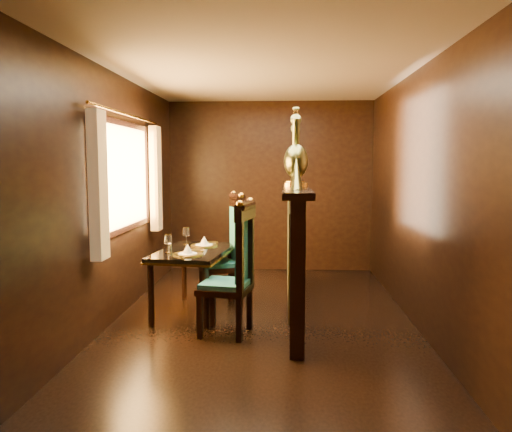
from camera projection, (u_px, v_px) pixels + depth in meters
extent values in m
plane|color=black|center=(263.00, 321.00, 5.05)|extent=(5.00, 5.00, 0.00)
cube|color=black|center=(270.00, 186.00, 7.40)|extent=(3.00, 0.04, 2.50)
cube|color=black|center=(240.00, 233.00, 2.44)|extent=(3.00, 0.04, 2.50)
cube|color=black|center=(114.00, 197.00, 5.01)|extent=(0.04, 5.00, 2.50)
cube|color=black|center=(417.00, 199.00, 4.83)|extent=(0.04, 5.00, 2.50)
cube|color=beige|center=(263.00, 68.00, 4.79)|extent=(3.00, 5.00, 0.04)
cube|color=#FFC672|center=(123.00, 177.00, 5.28)|extent=(0.01, 1.70, 1.05)
cube|color=gold|center=(98.00, 185.00, 4.32)|extent=(0.10, 0.22, 1.30)
cube|color=gold|center=(156.00, 179.00, 6.25)|extent=(0.10, 0.22, 1.30)
cylinder|color=gold|center=(129.00, 115.00, 5.21)|extent=(0.03, 2.20, 0.03)
cube|color=black|center=(295.00, 253.00, 5.26)|extent=(0.12, 2.60, 1.30)
cube|color=#353218|center=(289.00, 248.00, 5.26)|extent=(0.02, 2.20, 0.95)
cube|color=black|center=(295.00, 188.00, 5.19)|extent=(0.26, 2.70, 0.06)
cube|color=black|center=(193.00, 252.00, 5.28)|extent=(0.81, 1.20, 0.04)
cube|color=gold|center=(194.00, 254.00, 5.29)|extent=(0.83, 1.23, 0.02)
cylinder|color=black|center=(151.00, 295.00, 4.88)|extent=(0.06, 0.06, 0.62)
cylinder|color=black|center=(206.00, 298.00, 4.78)|extent=(0.06, 0.06, 0.62)
cylinder|color=black|center=(184.00, 273.00, 5.86)|extent=(0.06, 0.06, 0.62)
cylinder|color=black|center=(230.00, 275.00, 5.76)|extent=(0.06, 0.06, 0.62)
cylinder|color=gold|center=(188.00, 254.00, 4.99)|extent=(0.30, 0.30, 0.01)
cone|color=silver|center=(188.00, 249.00, 4.99)|extent=(0.11, 0.11, 0.10)
cylinder|color=gold|center=(204.00, 245.00, 5.54)|extent=(0.30, 0.30, 0.01)
cone|color=silver|center=(204.00, 241.00, 5.53)|extent=(0.11, 0.11, 0.10)
cylinder|color=silver|center=(170.00, 247.00, 5.30)|extent=(0.03, 0.03, 0.06)
cylinder|color=silver|center=(170.00, 246.00, 5.35)|extent=(0.03, 0.03, 0.06)
cube|color=black|center=(225.00, 289.00, 4.63)|extent=(0.52, 0.52, 0.06)
cube|color=#165D64|center=(225.00, 284.00, 4.63)|extent=(0.47, 0.47, 0.05)
cube|color=#165D64|center=(245.00, 250.00, 4.55)|extent=(0.10, 0.35, 0.57)
cube|color=black|center=(200.00, 317.00, 4.52)|extent=(0.05, 0.05, 0.40)
cube|color=black|center=(239.00, 320.00, 4.43)|extent=(0.05, 0.05, 0.40)
cube|color=black|center=(213.00, 306.00, 4.88)|extent=(0.05, 0.05, 0.40)
cube|color=black|center=(250.00, 309.00, 4.79)|extent=(0.05, 0.05, 0.40)
sphere|color=gold|center=(240.00, 204.00, 4.32)|extent=(0.07, 0.07, 0.07)
sphere|color=gold|center=(250.00, 201.00, 4.68)|extent=(0.07, 0.07, 0.07)
cube|color=black|center=(221.00, 267.00, 5.59)|extent=(0.57, 0.57, 0.06)
cube|color=#165D64|center=(220.00, 263.00, 5.58)|extent=(0.51, 0.51, 0.05)
cube|color=#165D64|center=(237.00, 233.00, 5.60)|extent=(0.14, 0.35, 0.58)
cube|color=black|center=(207.00, 293.00, 5.39)|extent=(0.05, 0.05, 0.40)
cube|color=black|center=(241.00, 290.00, 5.48)|extent=(0.05, 0.05, 0.40)
cube|color=black|center=(202.00, 285.00, 5.74)|extent=(0.05, 0.05, 0.40)
cube|color=black|center=(233.00, 282.00, 5.84)|extent=(0.05, 0.05, 0.40)
sphere|color=gold|center=(241.00, 196.00, 5.38)|extent=(0.07, 0.07, 0.07)
sphere|color=gold|center=(234.00, 194.00, 5.73)|extent=(0.07, 0.07, 0.07)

